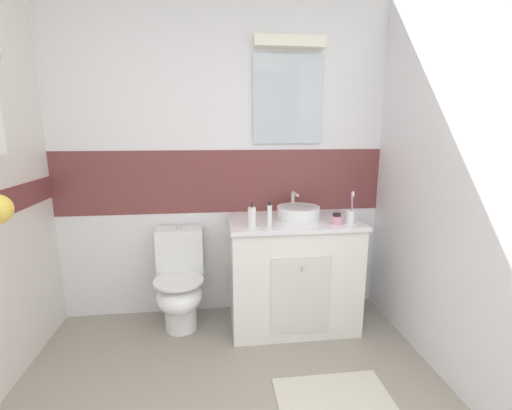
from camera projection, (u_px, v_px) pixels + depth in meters
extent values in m
cube|color=white|center=(224.00, 259.00, 3.00)|extent=(3.20, 0.10, 0.85)
cube|color=brown|center=(223.00, 181.00, 2.86)|extent=(3.20, 0.10, 0.50)
cube|color=white|center=(221.00, 74.00, 2.69)|extent=(3.20, 0.10, 1.15)
cube|color=silver|center=(288.00, 100.00, 2.73)|extent=(0.55, 0.02, 0.66)
cube|color=white|center=(290.00, 42.00, 2.60)|extent=(0.53, 0.10, 0.08)
cube|color=white|center=(498.00, 182.00, 1.78)|extent=(0.10, 3.48, 2.50)
cube|color=white|center=(292.00, 274.00, 2.74)|extent=(0.95, 0.57, 0.82)
cube|color=white|center=(293.00, 221.00, 2.64)|extent=(0.97, 0.59, 0.03)
cube|color=silver|center=(301.00, 296.00, 2.47)|extent=(0.43, 0.01, 0.57)
cylinder|color=silver|center=(302.00, 269.00, 2.41)|extent=(0.02, 0.02, 0.03)
cylinder|color=white|center=(298.00, 213.00, 2.65)|extent=(0.32, 0.32, 0.09)
cylinder|color=#AFB1BA|center=(298.00, 207.00, 2.64)|extent=(0.26, 0.26, 0.01)
cylinder|color=silver|center=(293.00, 202.00, 2.83)|extent=(0.03, 0.03, 0.17)
cylinder|color=silver|center=(296.00, 194.00, 2.72)|extent=(0.02, 0.15, 0.02)
cylinder|color=white|center=(181.00, 317.00, 2.71)|extent=(0.24, 0.24, 0.18)
ellipsoid|color=white|center=(179.00, 296.00, 2.63)|extent=(0.34, 0.42, 0.22)
cylinder|color=white|center=(179.00, 281.00, 2.61)|extent=(0.37, 0.37, 0.02)
cube|color=white|center=(180.00, 250.00, 2.78)|extent=(0.36, 0.17, 0.35)
cylinder|color=silver|center=(179.00, 228.00, 2.74)|extent=(0.04, 0.04, 0.02)
cylinder|color=white|center=(350.00, 217.00, 2.51)|extent=(0.06, 0.06, 0.10)
cylinder|color=#3FB259|center=(352.00, 207.00, 2.51)|extent=(0.03, 0.04, 0.17)
cube|color=white|center=(352.00, 195.00, 2.49)|extent=(0.01, 0.02, 0.03)
cylinder|color=#D872BF|center=(352.00, 207.00, 2.49)|extent=(0.03, 0.02, 0.19)
cube|color=white|center=(353.00, 194.00, 2.47)|extent=(0.01, 0.02, 0.03)
cylinder|color=white|center=(252.00, 217.00, 2.43)|extent=(0.06, 0.06, 0.14)
cylinder|color=#262626|center=(252.00, 205.00, 2.41)|extent=(0.01, 0.01, 0.04)
cylinder|color=#262626|center=(252.00, 203.00, 2.40)|extent=(0.01, 0.02, 0.01)
cylinder|color=white|center=(270.00, 216.00, 2.41)|extent=(0.03, 0.03, 0.16)
cylinder|color=black|center=(270.00, 204.00, 2.39)|extent=(0.02, 0.02, 0.02)
cylinder|color=pink|center=(336.00, 220.00, 2.50)|extent=(0.08, 0.08, 0.06)
cylinder|color=black|center=(337.00, 215.00, 2.50)|extent=(0.06, 0.06, 0.02)
cube|color=beige|center=(333.00, 396.00, 2.03)|extent=(0.65, 0.36, 0.01)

